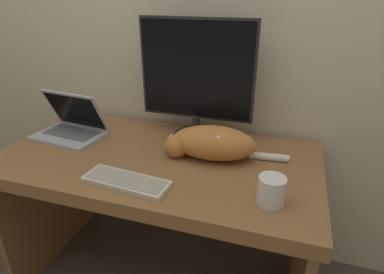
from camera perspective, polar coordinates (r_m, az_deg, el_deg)
wall_back at (r=1.66m, az=-1.00°, el=21.04°), size 6.40×0.06×2.60m
desk at (r=1.51m, az=-5.98°, el=-8.61°), size 1.41×0.73×0.74m
monitor at (r=1.50m, az=0.80°, el=10.13°), size 0.54×0.22×0.57m
laptop at (r=1.70m, az=-20.64°, el=1.57°), size 0.35×0.26×0.23m
external_keyboard at (r=1.25m, az=-11.61°, el=-7.75°), size 0.35×0.15×0.02m
cat at (r=1.38m, az=3.41°, el=-0.97°), size 0.53×0.21×0.15m
coffee_mug at (r=1.14m, az=13.93°, el=-9.21°), size 0.09×0.09×0.10m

